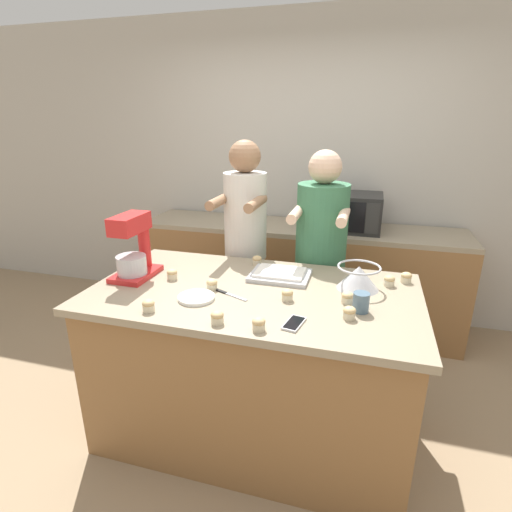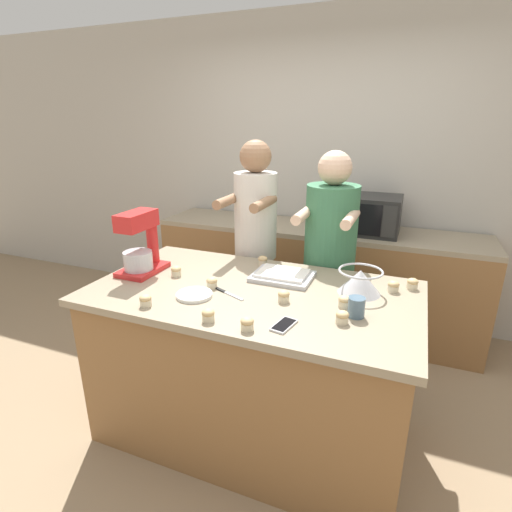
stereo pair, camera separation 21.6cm
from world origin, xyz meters
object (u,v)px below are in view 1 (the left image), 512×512
person_left (245,253)px  cupcake_8 (148,305)px  knife (229,294)px  cupcake_3 (347,297)px  baking_tray (280,274)px  person_right (320,266)px  drinking_glass (361,302)px  cupcake_10 (212,284)px  stand_mixer (134,250)px  cupcake_9 (172,274)px  cupcake_5 (389,281)px  small_plate (196,298)px  cell_phone (294,323)px  cupcake_0 (406,277)px  mixing_bowl (358,277)px  cupcake_6 (257,260)px  cupcake_1 (217,317)px  microwave_oven (350,212)px  cupcake_4 (259,324)px  cupcake_7 (287,295)px  cupcake_2 (349,313)px

person_left → cupcake_8: size_ratio=27.50×
knife → cupcake_8: size_ratio=3.40×
cupcake_3 → cupcake_8: bearing=-158.8°
baking_tray → person_right: bearing=68.4°
drinking_glass → cupcake_10: 0.79m
stand_mixer → cupcake_9: stand_mixer is taller
person_left → cupcake_8: person_left is taller
stand_mixer → drinking_glass: stand_mixer is taller
drinking_glass → cupcake_5: bearing=68.7°
small_plate → cupcake_3: cupcake_3 is taller
cell_phone → cupcake_0: 0.84m
mixing_bowl → cupcake_5: (0.17, 0.09, -0.04)m
cupcake_3 → cupcake_6: size_ratio=1.00×
drinking_glass → cupcake_1: (-0.62, -0.30, -0.02)m
knife → cupcake_1: size_ratio=3.40×
cupcake_5 → cupcake_6: size_ratio=1.00×
baking_tray → cupcake_1: (-0.15, -0.62, 0.01)m
microwave_oven → cupcake_0: size_ratio=8.33×
mixing_bowl → cupcake_8: 1.11m
knife → microwave_oven: bearing=71.1°
cupcake_4 → cupcake_6: same height
microwave_oven → cupcake_3: size_ratio=8.33×
cupcake_6 → cupcake_5: bearing=-8.5°
person_left → drinking_glass: person_left is taller
cupcake_3 → cupcake_6: same height
person_left → person_right: size_ratio=1.03×
person_left → cupcake_10: 0.73m
cupcake_1 → baking_tray: bearing=76.2°
cupcake_1 → cupcake_10: same height
baking_tray → cupcake_0: bearing=9.9°
cupcake_1 → cupcake_7: bearing=51.9°
person_right → mixing_bowl: bearing=-61.5°
stand_mixer → cupcake_5: stand_mixer is taller
person_right → cupcake_10: 0.89m
cupcake_0 → cupcake_8: size_ratio=1.00×
cupcake_10 → cupcake_8: bearing=-121.4°
mixing_bowl → cupcake_10: mixing_bowl is taller
knife → cupcake_1: bearing=-79.7°
person_right → cupcake_0: (0.53, -0.33, 0.10)m
cell_phone → cupcake_9: cupcake_9 is taller
stand_mixer → cupcake_5: (1.44, 0.27, -0.13)m
cupcake_10 → cupcake_7: bearing=-2.6°
cupcake_2 → cupcake_9: bearing=168.3°
microwave_oven → cupcake_3: bearing=-86.7°
stand_mixer → small_plate: size_ratio=1.97×
knife → cupcake_7: (0.31, 0.02, 0.03)m
person_left → small_plate: 0.86m
small_plate → cell_phone: bearing=-13.2°
stand_mixer → cupcake_3: size_ratio=6.12×
cupcake_0 → cupcake_10: same height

